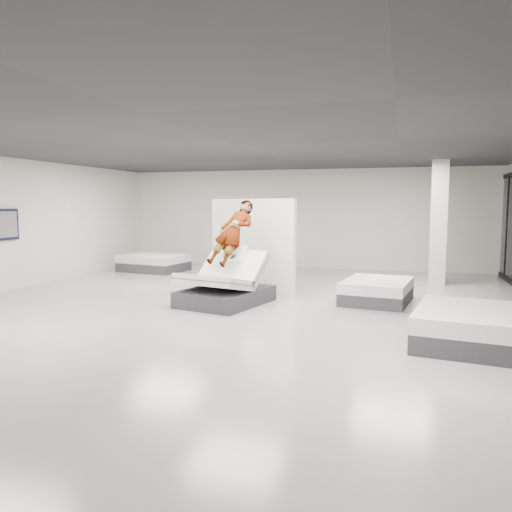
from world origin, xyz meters
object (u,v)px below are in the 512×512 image
person (233,245)px  wall_poster (3,225)px  flat_bed_right_far (377,291)px  divider_panel (252,246)px  column (438,223)px  hero_bed (225,287)px  remote (233,257)px  flat_bed_left_far (154,263)px  flat_bed_right_near (468,327)px

person → wall_poster: wall_poster is taller
flat_bed_right_far → wall_poster: bearing=-172.1°
person → divider_panel: size_ratio=0.69×
column → divider_panel: bearing=-151.3°
hero_bed → remote: hero_bed is taller
person → flat_bed_left_far: bearing=149.5°
flat_bed_right_far → flat_bed_right_near: 3.27m
person → remote: 0.46m
divider_panel → column: column is taller
column → wall_poster: column is taller
flat_bed_right_near → flat_bed_left_far: (-8.39, 6.02, -0.01)m
hero_bed → divider_panel: bearing=86.4°
divider_panel → column: 4.92m
divider_panel → column: size_ratio=0.76×
flat_bed_right_far → column: (1.37, 2.81, 1.36)m
person → flat_bed_left_far: 5.67m
flat_bed_right_far → wall_poster: size_ratio=2.00×
person → remote: (0.13, -0.39, -0.20)m
flat_bed_right_near → column: bearing=91.0°
flat_bed_left_far → hero_bed: bearing=-47.5°
person → flat_bed_right_far: 3.22m
flat_bed_left_far → wall_poster: (-1.64, -4.29, 1.34)m
flat_bed_right_near → column: (-0.10, 5.74, 1.33)m
flat_bed_right_near → flat_bed_left_far: size_ratio=1.03×
hero_bed → flat_bed_right_far: hero_bed is taller
person → flat_bed_right_near: person is taller
person → hero_bed: bearing=-90.0°
remote → flat_bed_right_far: size_ratio=0.07×
remote → flat_bed_left_far: bearing=147.6°
person → flat_bed_right_near: bearing=-11.3°
remote → divider_panel: size_ratio=0.06×
wall_poster → hero_bed: bearing=0.5°
wall_poster → person: bearing=3.7°
flat_bed_right_far → flat_bed_right_near: bearing=-63.4°
flat_bed_left_far → wall_poster: bearing=-111.0°
remote → divider_panel: 1.69m
column → wall_poster: 10.71m
hero_bed → flat_bed_right_near: hero_bed is taller
remote → divider_panel: divider_panel is taller
column → wall_poster: size_ratio=3.37×
divider_panel → flat_bed_left_far: 4.86m
column → flat_bed_right_far: bearing=-115.9°
person → flat_bed_left_far: size_ratio=0.81×
flat_bed_left_far → column: 8.40m
remote → flat_bed_right_near: size_ratio=0.07×
hero_bed → flat_bed_left_far: hero_bed is taller
hero_bed → remote: size_ratio=15.40×
hero_bed → flat_bed_left_far: 5.76m
divider_panel → flat_bed_right_near: (4.39, -3.39, -0.84)m
divider_panel → flat_bed_left_far: divider_panel is taller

